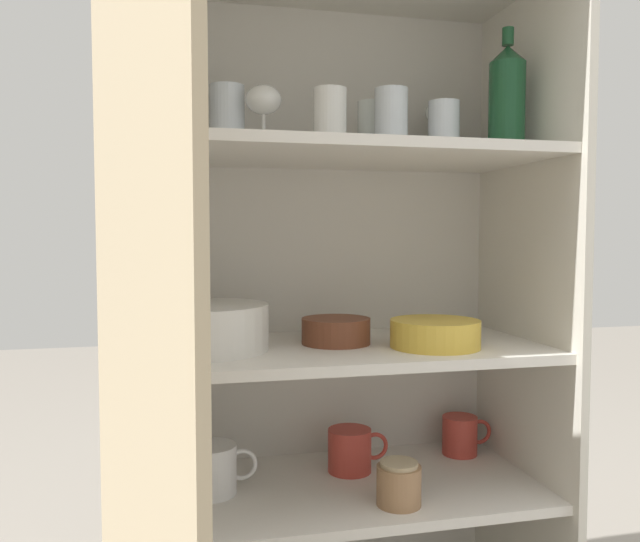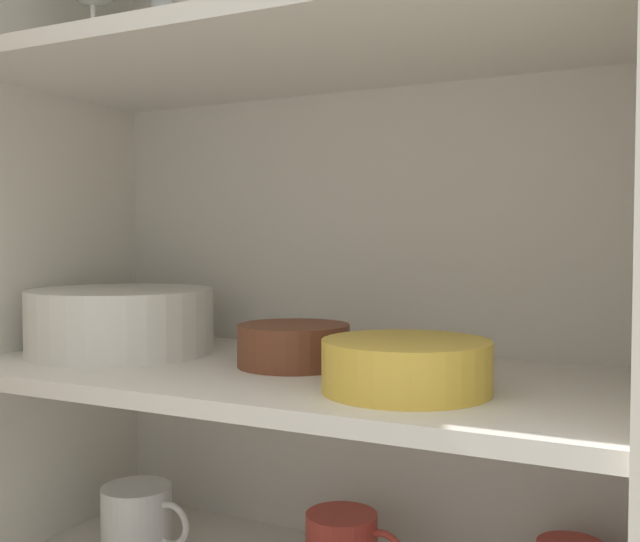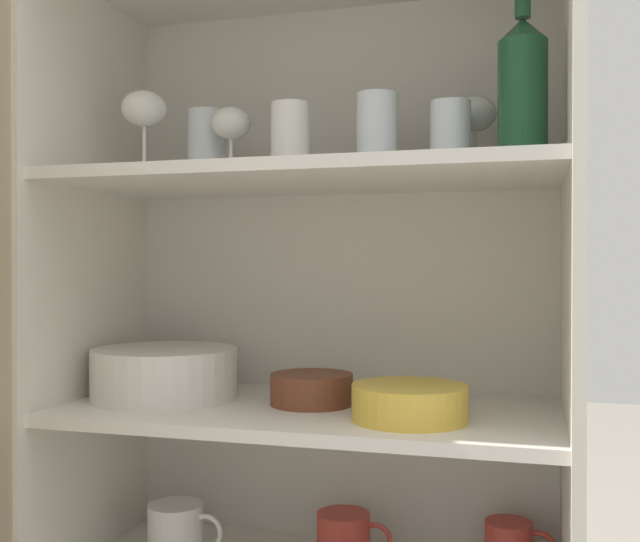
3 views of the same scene
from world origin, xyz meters
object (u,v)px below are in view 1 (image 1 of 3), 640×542
Objects in this scene: coffee_mug_primary at (461,435)px; storage_jar at (399,484)px; plate_stack_white at (202,327)px; mixing_bowl_large at (435,332)px; wine_bottle at (507,98)px; serving_bowl_small at (337,329)px.

coffee_mug_primary is 0.33m from storage_jar.
plate_stack_white reaches higher than storage_jar.
storage_jar is (-0.09, -0.05, -0.28)m from mixing_bowl_large.
mixing_bowl_large reaches higher than coffee_mug_primary.
serving_bowl_small is (-0.35, 0.05, -0.48)m from wine_bottle.
storage_jar is (-0.26, -0.08, -0.76)m from wine_bottle.
mixing_bowl_large is at bearing -24.88° from serving_bowl_small.
coffee_mug_primary is (0.60, 0.11, -0.29)m from plate_stack_white.
storage_jar is (-0.24, -0.23, -0.00)m from coffee_mug_primary.
serving_bowl_small is at bearing -163.83° from coffee_mug_primary.
storage_jar is at bearing -151.57° from mixing_bowl_large.
plate_stack_white is at bearing -177.50° from serving_bowl_small.
wine_bottle is 1.77× the size of serving_bowl_small.
plate_stack_white reaches higher than coffee_mug_primary.
plate_stack_white is at bearing 161.33° from storage_jar.
plate_stack_white is 3.04× the size of storage_jar.
storage_jar is at bearing -18.67° from plate_stack_white.
wine_bottle is 1.40× the size of mixing_bowl_large.
serving_bowl_small is 0.44m from coffee_mug_primary.
coffee_mug_primary is at bearing 97.93° from wine_bottle.
coffee_mug_primary is (0.33, 0.09, -0.28)m from serving_bowl_small.
wine_bottle is 0.97× the size of plate_stack_white.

